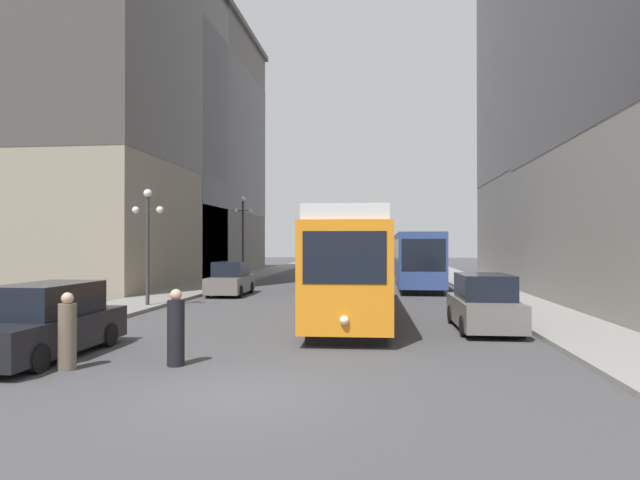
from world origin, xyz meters
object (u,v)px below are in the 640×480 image
(parked_car_left_near, at_px, (231,280))
(parked_car_left_mid, at_px, (46,323))
(lamp_post_left_near, at_px, (148,228))
(pedestrian_crossing_far, at_px, (67,334))
(pedestrian_crossing_near, at_px, (176,330))
(parked_car_right_far, at_px, (484,304))
(transit_bus, at_px, (416,257))
(streetcar, at_px, (351,262))
(lamp_post_left_far, at_px, (243,226))

(parked_car_left_near, height_order, parked_car_left_mid, same)
(lamp_post_left_near, bearing_deg, pedestrian_crossing_far, -74.16)
(pedestrian_crossing_near, distance_m, lamp_post_left_near, 12.18)
(parked_car_left_mid, bearing_deg, pedestrian_crossing_far, -42.87)
(parked_car_left_near, relative_size, parked_car_right_far, 1.03)
(transit_bus, bearing_deg, parked_car_left_mid, -114.53)
(parked_car_left_near, distance_m, pedestrian_crossing_near, 17.28)
(streetcar, height_order, lamp_post_left_near, lamp_post_left_near)
(streetcar, relative_size, parked_car_left_mid, 2.83)
(transit_bus, height_order, parked_car_left_mid, transit_bus)
(transit_bus, xyz_separation_m, lamp_post_left_near, (-12.31, -12.71, 1.54))
(parked_car_left_mid, relative_size, pedestrian_crossing_near, 2.80)
(transit_bus, bearing_deg, parked_car_left_near, -148.52)
(parked_car_left_near, distance_m, pedestrian_crossing_far, 17.63)
(parked_car_left_near, xyz_separation_m, lamp_post_left_near, (-1.90, -6.35, 2.64))
(parked_car_right_far, relative_size, lamp_post_left_far, 0.73)
(streetcar, xyz_separation_m, parked_car_left_near, (-7.05, 7.81, -1.26))
(parked_car_left_near, distance_m, lamp_post_left_far, 10.56)
(pedestrian_crossing_far, distance_m, lamp_post_left_near, 11.99)
(pedestrian_crossing_near, xyz_separation_m, lamp_post_left_near, (-5.43, 10.57, 2.67))
(parked_car_right_far, distance_m, pedestrian_crossing_near, 10.04)
(streetcar, height_order, transit_bus, streetcar)
(pedestrian_crossing_near, bearing_deg, lamp_post_left_near, -106.62)
(parked_car_left_mid, relative_size, lamp_post_left_far, 0.81)
(streetcar, xyz_separation_m, parked_car_left_mid, (-7.05, -8.58, -1.26))
(streetcar, height_order, lamp_post_left_far, lamp_post_left_far)
(lamp_post_left_near, bearing_deg, transit_bus, 45.91)
(transit_bus, xyz_separation_m, lamp_post_left_far, (-12.31, 3.50, 2.17))
(streetcar, relative_size, lamp_post_left_far, 2.29)
(parked_car_right_far, distance_m, lamp_post_left_near, 14.39)
(parked_car_left_near, relative_size, pedestrian_crossing_near, 2.60)
(pedestrian_crossing_far, distance_m, lamp_post_left_far, 27.83)
(pedestrian_crossing_far, height_order, lamp_post_left_near, lamp_post_left_near)
(parked_car_right_far, distance_m, pedestrian_crossing_far, 12.26)
(parked_car_left_mid, xyz_separation_m, parked_car_right_far, (11.52, 5.56, -0.00))
(transit_bus, relative_size, parked_car_left_mid, 2.52)
(pedestrian_crossing_far, bearing_deg, parked_car_left_near, -38.34)
(streetcar, height_order, parked_car_left_mid, streetcar)
(transit_bus, relative_size, lamp_post_left_near, 2.48)
(lamp_post_left_near, relative_size, lamp_post_left_far, 0.82)
(parked_car_left_near, xyz_separation_m, pedestrian_crossing_near, (3.53, -16.92, -0.02))
(streetcar, distance_m, pedestrian_crossing_near, 9.85)
(streetcar, relative_size, transit_bus, 1.12)
(parked_car_left_mid, height_order, parked_car_right_far, same)
(transit_bus, xyz_separation_m, pedestrian_crossing_far, (-9.12, -23.95, -1.14))
(parked_car_left_near, bearing_deg, parked_car_right_far, -45.30)
(lamp_post_left_far, bearing_deg, lamp_post_left_near, -90.00)
(pedestrian_crossing_far, height_order, lamp_post_left_far, lamp_post_left_far)
(streetcar, distance_m, transit_bus, 14.56)
(pedestrian_crossing_far, xyz_separation_m, lamp_post_left_far, (-3.19, 27.44, 3.31))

